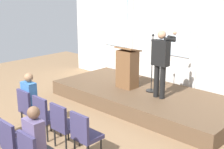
% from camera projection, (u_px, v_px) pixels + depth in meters
% --- Properties ---
extents(rear_partition, '(8.76, 0.14, 4.51)m').
position_uv_depth(rear_partition, '(178.00, 18.00, 8.84)').
color(rear_partition, silver).
rests_on(rear_partition, ground).
extents(stage_platform, '(5.15, 2.31, 0.39)m').
position_uv_depth(stage_platform, '(144.00, 98.00, 8.41)').
color(stage_platform, brown).
rests_on(stage_platform, ground).
extents(speaker, '(0.52, 0.69, 1.71)m').
position_uv_depth(speaker, '(161.00, 59.00, 7.61)').
color(speaker, black).
rests_on(speaker, stage_platform).
extents(mic_stand, '(0.28, 0.28, 1.55)m').
position_uv_depth(mic_stand, '(151.00, 79.00, 8.25)').
color(mic_stand, black).
rests_on(mic_stand, stage_platform).
extents(lectern, '(0.60, 0.48, 1.16)m').
position_uv_depth(lectern, '(127.00, 68.00, 8.53)').
color(lectern, brown).
rests_on(lectern, stage_platform).
extents(chair_r0_c0, '(0.46, 0.44, 0.94)m').
position_uv_depth(chair_r0_c0, '(29.00, 107.00, 6.87)').
color(chair_r0_c0, black).
rests_on(chair_r0_c0, ground).
extents(audience_r0_c0, '(0.36, 0.39, 1.31)m').
position_uv_depth(audience_r0_c0, '(31.00, 98.00, 6.87)').
color(audience_r0_c0, '#2D2D33').
rests_on(audience_r0_c0, ground).
extents(chair_r0_c1, '(0.46, 0.44, 0.94)m').
position_uv_depth(chair_r0_c1, '(45.00, 114.00, 6.46)').
color(chair_r0_c1, black).
rests_on(chair_r0_c1, ground).
extents(chair_r0_c2, '(0.46, 0.44, 0.94)m').
position_uv_depth(chair_r0_c2, '(63.00, 123.00, 6.04)').
color(chair_r0_c2, black).
rests_on(chair_r0_c2, ground).
extents(chair_r0_c3, '(0.46, 0.44, 0.94)m').
position_uv_depth(chair_r0_c3, '(84.00, 133.00, 5.63)').
color(chair_r0_c3, black).
rests_on(chair_r0_c3, ground).
extents(chair_r1_c2, '(0.46, 0.44, 0.94)m').
position_uv_depth(chair_r1_c2, '(14.00, 142.00, 5.30)').
color(chair_r1_c2, black).
rests_on(chair_r1_c2, ground).
extents(audience_r1_c3, '(0.36, 0.39, 1.35)m').
position_uv_depth(audience_r1_c3, '(37.00, 141.00, 4.89)').
color(audience_r1_c3, '#2D2D33').
rests_on(audience_r1_c3, ground).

